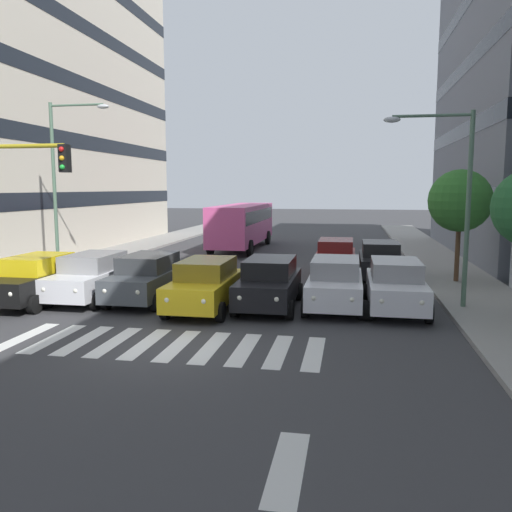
# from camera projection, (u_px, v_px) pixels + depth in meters

# --- Properties ---
(ground_plane) EXTENTS (180.00, 180.00, 0.00)m
(ground_plane) POSITION_uv_depth(u_px,v_px,m) (162.00, 344.00, 13.85)
(ground_plane) COLOR #38383A
(crosswalk_markings) EXTENTS (8.55, 2.80, 0.01)m
(crosswalk_markings) POSITION_uv_depth(u_px,v_px,m) (162.00, 344.00, 13.85)
(crosswalk_markings) COLOR silver
(crosswalk_markings) RESTS_ON ground_plane
(lane_arrow_0) EXTENTS (0.50, 2.20, 0.01)m
(lane_arrow_0) POSITION_uv_depth(u_px,v_px,m) (288.00, 467.00, 7.76)
(lane_arrow_0) COLOR silver
(lane_arrow_0) RESTS_ON ground_plane
(car_0) EXTENTS (2.02, 4.44, 1.72)m
(car_0) POSITION_uv_depth(u_px,v_px,m) (396.00, 285.00, 17.52)
(car_0) COLOR silver
(car_0) RESTS_ON ground_plane
(car_1) EXTENTS (2.02, 4.44, 1.72)m
(car_1) POSITION_uv_depth(u_px,v_px,m) (335.00, 283.00, 17.94)
(car_1) COLOR silver
(car_1) RESTS_ON ground_plane
(car_2) EXTENTS (2.02, 4.44, 1.72)m
(car_2) POSITION_uv_depth(u_px,v_px,m) (269.00, 283.00, 17.99)
(car_2) COLOR black
(car_2) RESTS_ON ground_plane
(car_3) EXTENTS (2.02, 4.44, 1.72)m
(car_3) POSITION_uv_depth(u_px,v_px,m) (206.00, 284.00, 17.68)
(car_3) COLOR gold
(car_3) RESTS_ON ground_plane
(car_4) EXTENTS (2.02, 4.44, 1.72)m
(car_4) POSITION_uv_depth(u_px,v_px,m) (147.00, 277.00, 19.04)
(car_4) COLOR #474C51
(car_4) RESTS_ON ground_plane
(car_5) EXTENTS (2.02, 4.44, 1.72)m
(car_5) POSITION_uv_depth(u_px,v_px,m) (92.00, 276.00, 19.27)
(car_5) COLOR silver
(car_5) RESTS_ON ground_plane
(car_6) EXTENTS (2.02, 4.44, 1.72)m
(car_6) POSITION_uv_depth(u_px,v_px,m) (36.00, 279.00, 18.74)
(car_6) COLOR black
(car_6) RESTS_ON ground_plane
(car_row2_0) EXTENTS (2.02, 4.44, 1.72)m
(car_row2_0) POSITION_uv_depth(u_px,v_px,m) (336.00, 257.00, 24.59)
(car_row2_0) COLOR maroon
(car_row2_0) RESTS_ON ground_plane
(car_row2_1) EXTENTS (2.02, 4.44, 1.72)m
(car_row2_1) POSITION_uv_depth(u_px,v_px,m) (380.00, 260.00, 23.53)
(car_row2_1) COLOR black
(car_row2_1) RESTS_ON ground_plane
(bus_behind_traffic) EXTENTS (2.78, 10.50, 3.00)m
(bus_behind_traffic) POSITION_uv_depth(u_px,v_px,m) (242.00, 222.00, 35.37)
(bus_behind_traffic) COLOR #DB5193
(bus_behind_traffic) RESTS_ON ground_plane
(street_lamp_left) EXTENTS (2.91, 0.28, 6.50)m
(street_lamp_left) POSITION_uv_depth(u_px,v_px,m) (453.00, 187.00, 17.21)
(street_lamp_left) COLOR #4C6B56
(street_lamp_left) RESTS_ON sidewalk_left
(street_lamp_right) EXTENTS (2.93, 0.28, 7.85)m
(street_lamp_right) POSITION_uv_depth(u_px,v_px,m) (62.00, 171.00, 23.92)
(street_lamp_right) COLOR #4C6B56
(street_lamp_right) RESTS_ON sidewalk_right
(street_tree_1) EXTENTS (2.65, 2.65, 4.78)m
(street_tree_1) POSITION_uv_depth(u_px,v_px,m) (460.00, 201.00, 22.02)
(street_tree_1) COLOR #513823
(street_tree_1) RESTS_ON sidewalk_left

